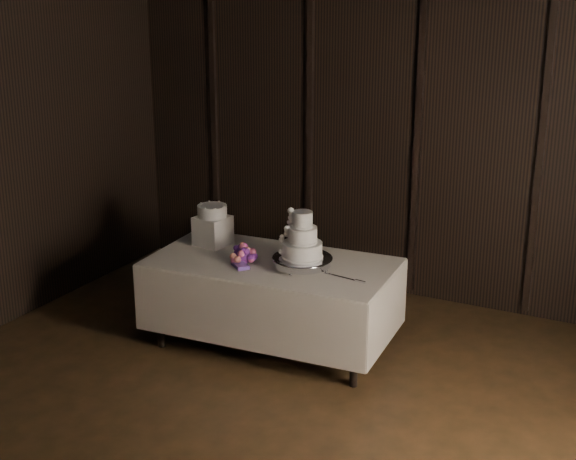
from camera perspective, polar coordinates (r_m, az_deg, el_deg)
The scene contains 8 objects.
room at distance 4.44m, azimuth -5.18°, elevation -1.97°, with size 6.08×7.08×3.08m.
display_table at distance 6.65m, azimuth -1.15°, elevation -5.02°, with size 2.05×1.17×0.76m.
cake_stand at distance 6.36m, azimuth 1.02°, elevation -2.35°, with size 0.48×0.48×0.09m, color silver.
wedding_cake at distance 6.29m, azimuth 0.74°, elevation -0.69°, with size 0.36×0.32×0.38m.
bouquet at distance 6.51m, azimuth -3.27°, elevation -1.73°, with size 0.28×0.38×0.18m, color #BF4C6D, non-canonical shape.
box_pedestal at distance 6.91m, azimuth -5.37°, elevation -0.04°, with size 0.26×0.26×0.25m, color white.
small_cake at distance 6.86m, azimuth -5.41°, elevation 1.35°, with size 0.25×0.25×0.10m, color white.
cake_knife at distance 6.19m, azimuth 3.69°, elevation -3.33°, with size 0.37×0.02×0.01m, color silver.
Camera 1 is at (2.26, -3.51, 3.00)m, focal length 50.00 mm.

